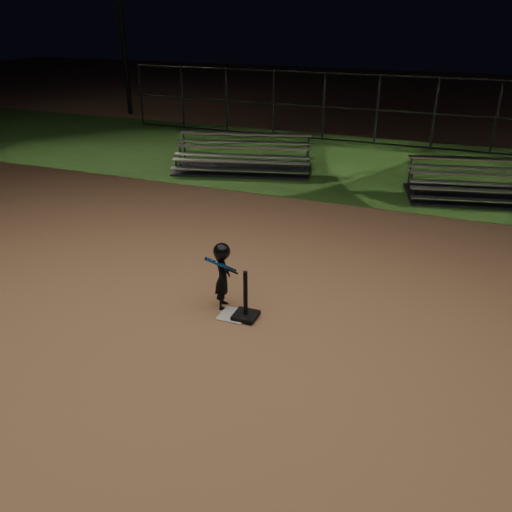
{
  "coord_description": "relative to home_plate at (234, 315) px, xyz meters",
  "views": [
    {
      "loc": [
        3.05,
        -6.75,
        4.57
      ],
      "look_at": [
        0.0,
        1.0,
        0.65
      ],
      "focal_mm": 36.91,
      "sensor_mm": 36.0,
      "label": 1
    }
  ],
  "objects": [
    {
      "name": "ground",
      "position": [
        0.0,
        0.0,
        -0.01
      ],
      "size": [
        80.0,
        80.0,
        0.0
      ],
      "primitive_type": "plane",
      "color": "#A6714B",
      "rests_on": "ground"
    },
    {
      "name": "grass_strip",
      "position": [
        0.0,
        10.0,
        -0.01
      ],
      "size": [
        60.0,
        8.0,
        0.01
      ],
      "primitive_type": "cube",
      "color": "#295019",
      "rests_on": "ground"
    },
    {
      "name": "home_plate",
      "position": [
        0.0,
        0.0,
        0.0
      ],
      "size": [
        0.45,
        0.45,
        0.02
      ],
      "primitive_type": "cube",
      "color": "beige",
      "rests_on": "ground"
    },
    {
      "name": "batting_tee",
      "position": [
        0.21,
        0.01,
        0.17
      ],
      "size": [
        0.38,
        0.38,
        0.83
      ],
      "color": "black",
      "rests_on": "home_plate"
    },
    {
      "name": "child_batter",
      "position": [
        -0.29,
        0.21,
        0.61
      ],
      "size": [
        0.45,
        0.63,
        1.17
      ],
      "rotation": [
        0.0,
        0.0,
        1.88
      ],
      "color": "black",
      "rests_on": "ground"
    },
    {
      "name": "bleacher_left",
      "position": [
        -3.21,
        8.02,
        0.2
      ],
      "size": [
        4.54,
        3.01,
        1.02
      ],
      "rotation": [
        0.0,
        0.0,
        0.25
      ],
      "color": "#BCBCC1",
      "rests_on": "ground"
    },
    {
      "name": "bleacher_right",
      "position": [
        3.75,
        7.8,
        0.18
      ],
      "size": [
        4.15,
        2.66,
        0.94
      ],
      "rotation": [
        0.0,
        0.0,
        0.22
      ],
      "color": "silver",
      "rests_on": "ground"
    },
    {
      "name": "backstop_fence",
      "position": [
        0.0,
        13.0,
        1.24
      ],
      "size": [
        20.08,
        0.08,
        2.5
      ],
      "color": "#38383D",
      "rests_on": "ground"
    }
  ]
}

